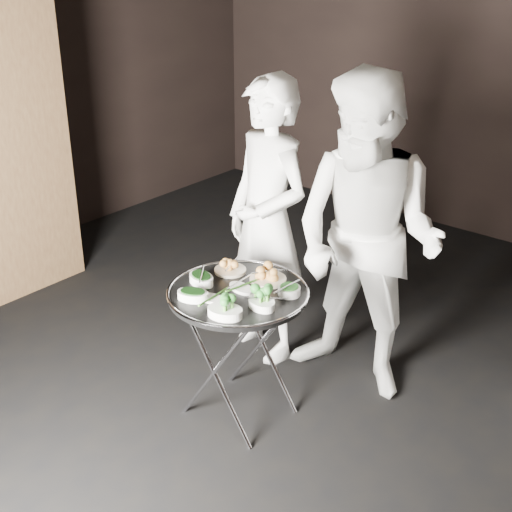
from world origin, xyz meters
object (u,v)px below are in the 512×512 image
Objects in this scene: waiter_left at (268,222)px; serving_tray at (238,293)px; tray_stand at (239,348)px; waiter_right at (367,241)px.

serving_tray is at bearing -49.20° from waiter_left.
tray_stand is 0.94m from waiter_right.
tray_stand is 0.43× the size of waiter_left.
tray_stand is at bearing -104.04° from serving_tray.
waiter_right reaches higher than serving_tray.
waiter_right is (0.68, 0.05, 0.05)m from waiter_left.
waiter_left is at bearing 116.21° from serving_tray.
serving_tray is 0.80m from waiter_right.
serving_tray is 0.40× the size of waiter_right.
tray_stand is 0.86m from waiter_left.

